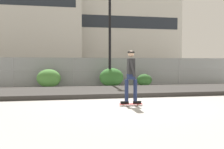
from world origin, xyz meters
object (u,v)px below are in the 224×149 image
object	(u,v)px
shrub_center	(111,77)
skater	(131,74)
street_lamp	(110,22)
shrub_right	(144,80)
shrub_left	(49,78)
skateboard	(131,104)
parked_car_near	(67,72)

from	to	relation	value
shrub_center	skater	bearing A→B (deg)	-95.36
street_lamp	shrub_center	world-z (taller)	street_lamp
street_lamp	shrub_right	distance (m)	4.34
skater	shrub_right	size ratio (longest dim) A/B	1.81
shrub_left	street_lamp	bearing A→B (deg)	-6.29
skater	skateboard	bearing A→B (deg)	63.43
skateboard	shrub_left	size ratio (longest dim) A/B	0.56
shrub_center	parked_car_near	bearing A→B (deg)	125.43
skater	shrub_left	bearing A→B (deg)	113.29
street_lamp	shrub_center	distance (m)	3.46
skater	street_lamp	size ratio (longest dim) A/B	0.28
shrub_center	street_lamp	bearing A→B (deg)	-128.04
skater	street_lamp	world-z (taller)	street_lamp
skater	parked_car_near	distance (m)	11.20
street_lamp	skateboard	bearing A→B (deg)	-94.35
skateboard	street_lamp	xyz separation A→B (m)	(0.53, 7.01, 3.99)
skater	street_lamp	xyz separation A→B (m)	(0.53, 7.01, 2.93)
skateboard	parked_car_near	world-z (taller)	parked_car_near
street_lamp	parked_car_near	xyz separation A→B (m)	(-2.57, 4.00, -3.21)
parked_car_near	shrub_center	size ratio (longest dim) A/B	2.91
street_lamp	parked_car_near	distance (m)	5.74
street_lamp	skater	bearing A→B (deg)	-94.35
shrub_center	shrub_right	world-z (taller)	shrub_center
skater	shrub_left	size ratio (longest dim) A/B	1.26
parked_car_near	shrub_right	distance (m)	6.19
shrub_left	shrub_right	distance (m)	6.07
shrub_right	street_lamp	bearing A→B (deg)	-173.73
shrub_left	shrub_right	bearing A→B (deg)	-1.46
shrub_right	shrub_center	bearing A→B (deg)	-178.03
shrub_center	shrub_right	size ratio (longest dim) A/B	1.52
parked_car_near	skater	bearing A→B (deg)	-79.50
shrub_right	parked_car_near	bearing A→B (deg)	142.67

